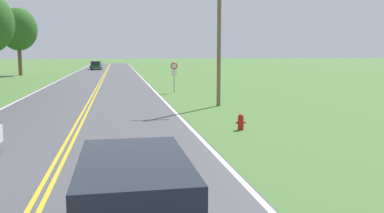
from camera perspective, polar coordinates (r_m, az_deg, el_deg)
name	(u,v)px	position (r m, az deg, el deg)	size (l,w,h in m)	color
fire_hydrant	(241,122)	(17.44, 6.86, -2.15)	(0.41, 0.25, 0.68)	red
traffic_sign	(174,70)	(32.92, -2.54, 5.17)	(0.60, 0.10, 2.48)	gray
utility_pole_midground	(219,24)	(24.97, 3.83, 11.44)	(1.80, 0.24, 9.59)	brown
tree_mid_treeline	(18,29)	(62.33, -23.21, 9.91)	(5.11, 5.11, 9.36)	brown
car_dark_blue_suv_nearest	(135,213)	(6.29, -8.06, -14.58)	(1.81, 4.08, 1.77)	black
car_dark_green_van_mid_near	(96,65)	(78.25, -13.29, 5.67)	(2.09, 4.87, 1.57)	black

